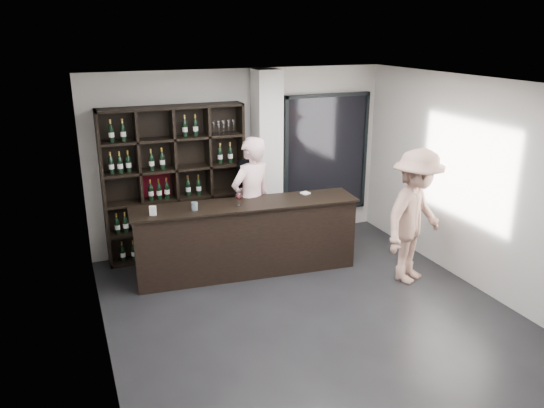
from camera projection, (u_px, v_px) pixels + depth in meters
name	position (u px, v px, depth m)	size (l,w,h in m)	color
floor	(313.00, 316.00, 6.78)	(5.00, 5.50, 0.01)	black
wine_shelf	(175.00, 183.00, 8.25)	(2.20, 0.35, 2.40)	black
structural_column	(267.00, 160.00, 8.62)	(0.40, 0.40, 2.90)	silver
glass_panel	(326.00, 154.00, 9.25)	(1.60, 0.08, 2.10)	black
tasting_counter	(246.00, 238.00, 7.83)	(3.31, 0.68, 1.09)	black
taster_pink	(252.00, 201.00, 8.04)	(0.73, 0.48, 1.99)	#FFCCCE
taster_black	(243.00, 205.00, 8.62)	(0.74, 0.58, 1.53)	black
customer	(415.00, 217.00, 7.45)	(1.26, 0.72, 1.95)	tan
wine_glass	(239.00, 198.00, 7.53)	(0.09, 0.09, 0.22)	white
spit_cup	(195.00, 206.00, 7.35)	(0.09, 0.09, 0.12)	#9FB8C6
napkin_stack	(305.00, 193.00, 8.10)	(0.12, 0.12, 0.02)	white
card_stand	(153.00, 211.00, 7.15)	(0.09, 0.04, 0.13)	white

